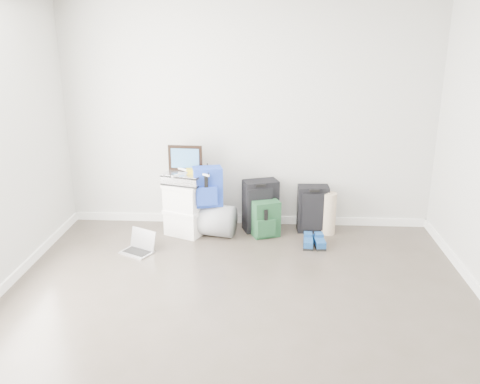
# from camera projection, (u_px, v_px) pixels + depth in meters

# --- Properties ---
(ground) EXTENTS (5.00, 5.00, 0.00)m
(ground) POSITION_uv_depth(u_px,v_px,m) (235.00, 335.00, 4.16)
(ground) COLOR #3E372D
(ground) RESTS_ON ground
(room_envelope) EXTENTS (4.52, 5.02, 2.71)m
(room_envelope) POSITION_uv_depth(u_px,v_px,m) (234.00, 127.00, 3.64)
(room_envelope) COLOR beige
(room_envelope) RESTS_ON ground
(boxes_stack) EXTENTS (0.55, 0.51, 0.64)m
(boxes_stack) POSITION_uv_depth(u_px,v_px,m) (186.00, 209.00, 6.10)
(boxes_stack) COLOR white
(boxes_stack) RESTS_ON ground
(briefcase) EXTENTS (0.53, 0.45, 0.13)m
(briefcase) POSITION_uv_depth(u_px,v_px,m) (185.00, 178.00, 5.98)
(briefcase) COLOR #B2B2B7
(briefcase) RESTS_ON boxes_stack
(painting) EXTENTS (0.41, 0.06, 0.31)m
(painting) POSITION_uv_depth(u_px,v_px,m) (185.00, 158.00, 6.00)
(painting) COLOR black
(painting) RESTS_ON briefcase
(drone) EXTENTS (0.48, 0.48, 0.05)m
(drone) POSITION_uv_depth(u_px,v_px,m) (191.00, 171.00, 5.92)
(drone) COLOR yellow
(drone) RESTS_ON briefcase
(duffel_bag) EXTENTS (0.69, 0.52, 0.38)m
(duffel_bag) POSITION_uv_depth(u_px,v_px,m) (209.00, 219.00, 6.11)
(duffel_bag) COLOR #919398
(duffel_bag) RESTS_ON ground
(blue_backpack) EXTENTS (0.37, 0.31, 0.46)m
(blue_backpack) POSITION_uv_depth(u_px,v_px,m) (208.00, 187.00, 5.95)
(blue_backpack) COLOR #1A2FAA
(blue_backpack) RESTS_ON duffel_bag
(large_suitcase) EXTENTS (0.46, 0.37, 0.63)m
(large_suitcase) POSITION_uv_depth(u_px,v_px,m) (260.00, 206.00, 6.20)
(large_suitcase) COLOR black
(large_suitcase) RESTS_ON ground
(green_backpack) EXTENTS (0.36, 0.32, 0.44)m
(green_backpack) POSITION_uv_depth(u_px,v_px,m) (266.00, 220.00, 6.05)
(green_backpack) COLOR #143723
(green_backpack) RESTS_ON ground
(carry_on) EXTENTS (0.37, 0.25, 0.58)m
(carry_on) POSITION_uv_depth(u_px,v_px,m) (313.00, 209.00, 6.18)
(carry_on) COLOR black
(carry_on) RESTS_ON ground
(shoes) EXTENTS (0.26, 0.29, 0.09)m
(shoes) POSITION_uv_depth(u_px,v_px,m) (314.00, 242.00, 5.82)
(shoes) COLOR black
(shoes) RESTS_ON ground
(rolled_rug) EXTENTS (0.17, 0.17, 0.52)m
(rolled_rug) POSITION_uv_depth(u_px,v_px,m) (329.00, 214.00, 6.11)
(rolled_rug) COLOR tan
(rolled_rug) RESTS_ON ground
(laptop) EXTENTS (0.41, 0.37, 0.24)m
(laptop) POSITION_uv_depth(u_px,v_px,m) (139.00, 247.00, 5.68)
(laptop) COLOR silver
(laptop) RESTS_ON ground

